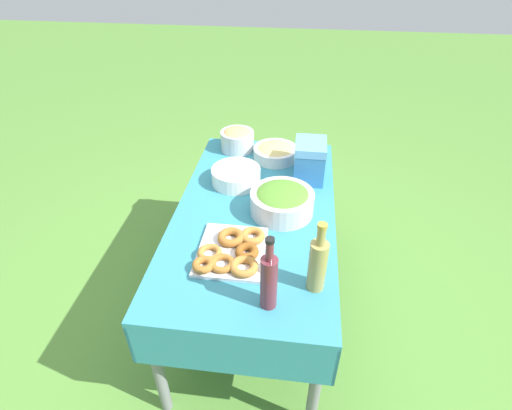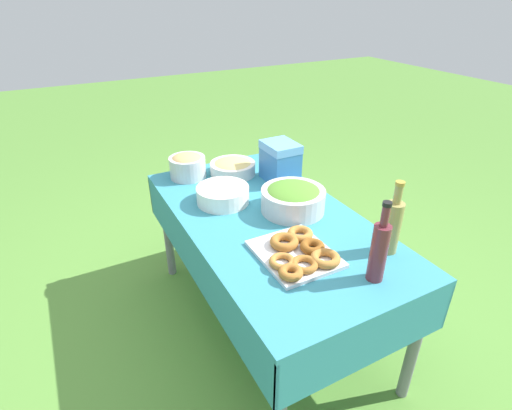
% 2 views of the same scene
% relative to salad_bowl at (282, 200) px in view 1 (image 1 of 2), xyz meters
% --- Properties ---
extents(ground_plane, '(14.00, 14.00, 0.00)m').
position_rel_salad_bowl_xyz_m(ground_plane, '(-0.00, 0.13, -0.75)').
color(ground_plane, '#568C38').
extents(picnic_table, '(1.47, 0.78, 0.68)m').
position_rel_salad_bowl_xyz_m(picnic_table, '(-0.00, 0.13, -0.16)').
color(picnic_table, teal).
rests_on(picnic_table, ground_plane).
extents(salad_bowl, '(0.31, 0.31, 0.13)m').
position_rel_salad_bowl_xyz_m(salad_bowl, '(0.00, 0.00, 0.00)').
color(salad_bowl, silver).
rests_on(salad_bowl, picnic_table).
extents(pasta_bowl, '(0.26, 0.26, 0.09)m').
position_rel_salad_bowl_xyz_m(pasta_bowl, '(0.52, 0.08, -0.02)').
color(pasta_bowl, silver).
rests_on(pasta_bowl, picnic_table).
extents(donut_platter, '(0.35, 0.32, 0.05)m').
position_rel_salad_bowl_xyz_m(donut_platter, '(-0.34, 0.19, -0.05)').
color(donut_platter, silver).
rests_on(donut_platter, picnic_table).
extents(plate_stack, '(0.26, 0.26, 0.08)m').
position_rel_salad_bowl_xyz_m(plate_stack, '(0.23, 0.26, -0.03)').
color(plate_stack, white).
rests_on(plate_stack, picnic_table).
extents(olive_oil_bottle, '(0.07, 0.07, 0.32)m').
position_rel_salad_bowl_xyz_m(olive_oil_bottle, '(-0.47, -0.17, 0.06)').
color(olive_oil_bottle, '#998E4C').
rests_on(olive_oil_bottle, picnic_table).
extents(wine_bottle, '(0.06, 0.06, 0.32)m').
position_rel_salad_bowl_xyz_m(wine_bottle, '(-0.58, 0.01, 0.06)').
color(wine_bottle, maroon).
rests_on(wine_bottle, picnic_table).
extents(bread_bowl, '(0.20, 0.20, 0.14)m').
position_rel_salad_bowl_xyz_m(bread_bowl, '(0.60, 0.32, 0.01)').
color(bread_bowl, silver).
rests_on(bread_bowl, picnic_table).
extents(cooler_box, '(0.20, 0.16, 0.22)m').
position_rel_salad_bowl_xyz_m(cooler_box, '(0.32, -0.12, 0.04)').
color(cooler_box, '#3372B7').
rests_on(cooler_box, picnic_table).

